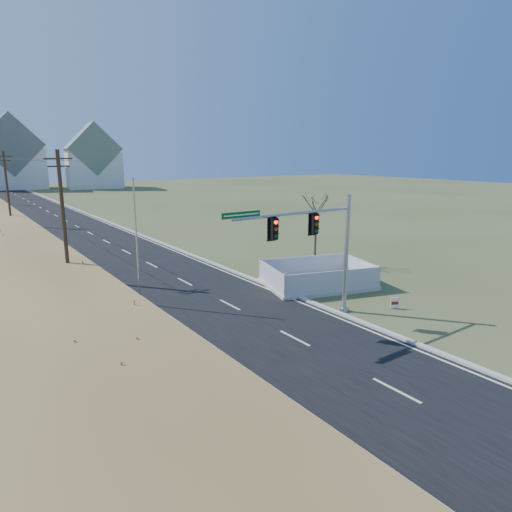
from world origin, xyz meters
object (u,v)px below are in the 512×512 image
Objects in this scene: fence_enclosure at (317,282)px; flagpole at (138,256)px; open_sign at (395,303)px; bare_tree at (316,204)px; traffic_signal_mast at (322,244)px.

fence_enclosure is 1.06× the size of flagpole.
open_sign is 12.01m from bare_tree.
flagpole is (-7.31, 7.54, -1.15)m from traffic_signal_mast.
bare_tree is (7.87, 9.30, 0.79)m from traffic_signal_mast.
flagpole is 15.41m from bare_tree.
fence_enclosure is (3.99, 4.66, -3.81)m from traffic_signal_mast.
open_sign is 15.02m from flagpole.
flagpole is 1.22× the size of bare_tree.
bare_tree reaches higher than fence_enclosure.
bare_tree is at bearing 48.28° from traffic_signal_mast.
traffic_signal_mast is 12.93× the size of open_sign.
flagpole reaches higher than traffic_signal_mast.
bare_tree is (3.33, 10.61, 4.55)m from open_sign.
open_sign is at bearing -17.56° from traffic_signal_mast.
open_sign is (0.56, -5.97, 0.04)m from fence_enclosure.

